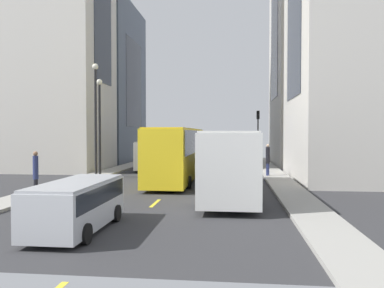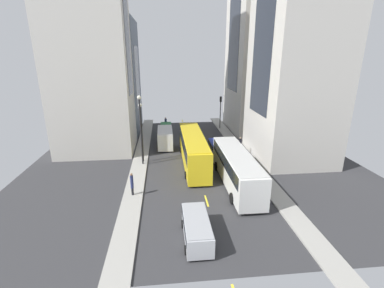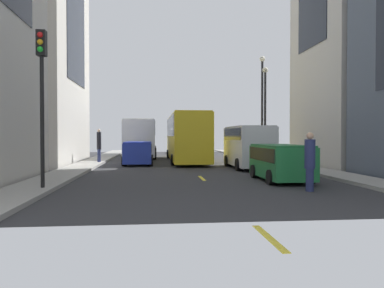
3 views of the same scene
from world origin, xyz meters
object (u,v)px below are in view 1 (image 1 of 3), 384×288
Objects in this scene: delivery_van_white at (153,153)px; traffic_light_near_corner at (258,126)px; pedestrian_walking_far at (36,170)px; streetcar_yellow at (178,150)px; city_bus_white at (230,157)px; car_green_0 at (168,155)px; car_silver_1 at (77,202)px; pedestrian_crossing_near at (268,159)px; pedestrian_crossing_mid at (173,152)px; car_blue_2 at (230,164)px.

traffic_light_near_corner is (-9.73, -8.95, 2.54)m from delivery_van_white.
streetcar_yellow is at bearing -32.21° from pedestrian_walking_far.
city_bus_white is 20.52m from car_green_0.
city_bus_white reaches higher than delivery_van_white.
streetcar_yellow is at bearing -95.22° from car_silver_1.
streetcar_yellow reaches higher than pedestrian_crossing_near.
car_green_0 is 14.59m from pedestrian_crossing_near.
pedestrian_crossing_mid is at bearing -79.41° from streetcar_yellow.
car_green_0 is at bearing -57.02° from car_blue_2.
car_silver_1 is 2.17× the size of pedestrian_walking_far.
traffic_light_near_corner is at bearing -97.25° from city_bus_white.
pedestrian_crossing_mid is (6.67, -13.43, 0.19)m from car_blue_2.
pedestrian_crossing_near is 16.05m from pedestrian_walking_far.
pedestrian_walking_far is (6.48, 7.36, -0.80)m from streetcar_yellow.
city_bus_white is at bearing 90.70° from car_blue_2.
streetcar_yellow reaches higher than pedestrian_crossing_mid.
car_green_0 is 1.78× the size of pedestrian_crossing_near.
car_blue_2 is 14.54m from pedestrian_walking_far.
car_silver_1 is at bearing 58.92° from city_bus_white.
car_green_0 is at bearing 164.71° from pedestrian_crossing_near.
car_green_0 is 0.95× the size of car_blue_2.
car_silver_1 reaches higher than car_green_0.
pedestrian_walking_far is at bearing 8.00° from city_bus_white.
pedestrian_walking_far is at bearing 80.74° from car_green_0.
car_green_0 is 1.95× the size of pedestrian_crossing_mid.
traffic_light_near_corner is at bearing -47.46° from pedestrian_crossing_mid.
delivery_van_white reaches higher than pedestrian_walking_far.
pedestrian_walking_far is at bearing -52.79° from car_silver_1.
pedestrian_crossing_mid is (9.45, -14.28, -0.28)m from pedestrian_crossing_near.
car_green_0 is 21.04m from pedestrian_walking_far.
pedestrian_walking_far is (3.38, 23.93, 0.20)m from pedestrian_crossing_mid.
streetcar_yellow is 14.29m from car_silver_1.
streetcar_yellow is 13.81m from car_green_0.
streetcar_yellow is 2.75× the size of car_silver_1.
pedestrian_walking_far is at bearing -108.69° from pedestrian_crossing_near.
car_silver_1 is at bearing 75.52° from traffic_light_near_corner.
streetcar_yellow reaches higher than car_green_0.
pedestrian_walking_far is (3.39, 20.77, 0.38)m from car_green_0.
streetcar_yellow is 9.84m from pedestrian_walking_far.
pedestrian_crossing_near is at bearing 89.64° from traffic_light_near_corner.
car_silver_1 is 17.99m from car_blue_2.
car_silver_1 is 18.17m from pedestrian_crossing_near.
car_silver_1 is 0.84× the size of traffic_light_near_corner.
car_blue_2 is 15.00m from pedestrian_crossing_mid.
streetcar_yellow is 3.13× the size of car_green_0.
delivery_van_white is 1.15× the size of car_silver_1.
pedestrian_crossing_near is at bearing -43.90° from pedestrian_walking_far.
car_silver_1 is (1.30, 14.18, -1.14)m from streetcar_yellow.
delivery_van_white is at bearing 42.62° from traffic_light_near_corner.
traffic_light_near_corner reaches higher than streetcar_yellow.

